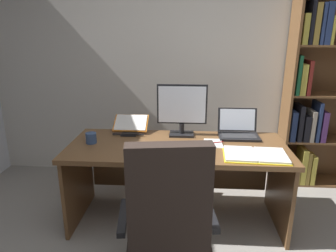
% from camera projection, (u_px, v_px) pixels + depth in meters
% --- Properties ---
extents(wall_back, '(5.34, 0.12, 2.75)m').
position_uv_depth(wall_back, '(202.00, 55.00, 3.40)').
color(wall_back, beige).
rests_on(wall_back, ground).
extents(desk, '(1.83, 0.77, 0.72)m').
position_uv_depth(desk, '(177.00, 162.00, 2.72)').
color(desk, brown).
rests_on(desk, ground).
extents(bookshelf, '(0.85, 0.32, 2.00)m').
position_uv_depth(bookshelf, '(317.00, 99.00, 3.23)').
color(bookshelf, brown).
rests_on(bookshelf, ground).
extents(office_chair, '(0.66, 0.60, 1.07)m').
position_uv_depth(office_chair, '(168.00, 231.00, 1.90)').
color(office_chair, black).
rests_on(office_chair, ground).
extents(monitor, '(0.45, 0.16, 0.47)m').
position_uv_depth(monitor, '(182.00, 110.00, 2.76)').
color(monitor, black).
rests_on(monitor, desk).
extents(laptop, '(0.35, 0.29, 0.24)m').
position_uv_depth(laptop, '(238.00, 131.00, 2.78)').
color(laptop, black).
rests_on(laptop, desk).
extents(keyboard, '(0.42, 0.15, 0.02)m').
position_uv_depth(keyboard, '(180.00, 151.00, 2.43)').
color(keyboard, black).
rests_on(keyboard, desk).
extents(computer_mouse, '(0.06, 0.10, 0.04)m').
position_uv_depth(computer_mouse, '(143.00, 149.00, 2.45)').
color(computer_mouse, black).
rests_on(computer_mouse, desk).
extents(reading_stand_with_book, '(0.32, 0.26, 0.14)m').
position_uv_depth(reading_stand_with_book, '(131.00, 125.00, 2.89)').
color(reading_stand_with_book, black).
rests_on(reading_stand_with_book, desk).
extents(open_binder, '(0.50, 0.33, 0.02)m').
position_uv_depth(open_binder, '(255.00, 155.00, 2.35)').
color(open_binder, yellow).
rests_on(open_binder, desk).
extents(notepad, '(0.15, 0.21, 0.01)m').
position_uv_depth(notepad, '(213.00, 143.00, 2.61)').
color(notepad, white).
rests_on(notepad, desk).
extents(pen, '(0.13, 0.05, 0.01)m').
position_uv_depth(pen, '(216.00, 142.00, 2.60)').
color(pen, maroon).
rests_on(pen, notepad).
extents(coffee_mug, '(0.09, 0.09, 0.09)m').
position_uv_depth(coffee_mug, '(91.00, 138.00, 2.62)').
color(coffee_mug, '#334C7A').
rests_on(coffee_mug, desk).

